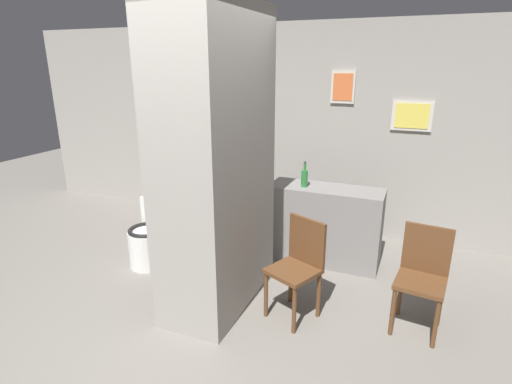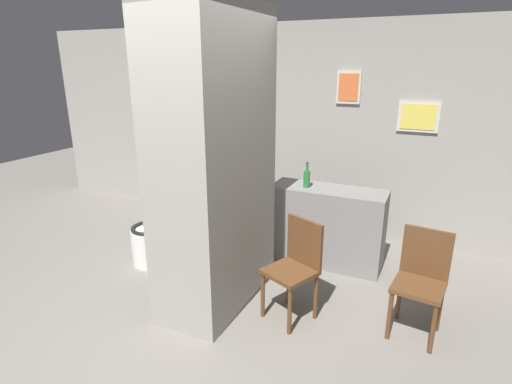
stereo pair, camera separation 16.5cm
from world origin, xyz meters
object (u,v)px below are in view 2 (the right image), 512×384
(chair_near_pillar, at_px, (295,265))
(bottle_tall, at_px, (307,178))
(bicycle, at_px, (228,212))
(chair_by_doorway, at_px, (421,278))
(toilet, at_px, (154,235))

(chair_near_pillar, distance_m, bottle_tall, 1.16)
(chair_near_pillar, xyz_separation_m, bicycle, (-1.30, 1.18, -0.13))
(chair_by_doorway, distance_m, bicycle, 2.48)
(chair_near_pillar, height_order, bicycle, chair_near_pillar)
(chair_near_pillar, relative_size, bottle_tall, 3.11)
(bicycle, bearing_deg, chair_by_doorway, -23.09)
(toilet, xyz_separation_m, bottle_tall, (1.51, 0.72, 0.66))
(toilet, height_order, chair_near_pillar, chair_near_pillar)
(chair_near_pillar, distance_m, bicycle, 1.76)
(toilet, xyz_separation_m, chair_near_pillar, (1.76, -0.30, 0.19))
(bicycle, distance_m, bottle_tall, 1.22)
(chair_near_pillar, bearing_deg, bicycle, 161.36)
(chair_by_doorway, xyz_separation_m, bottle_tall, (-1.23, 0.82, 0.47))
(chair_by_doorway, xyz_separation_m, bicycle, (-2.28, 0.97, -0.13))
(chair_by_doorway, relative_size, bottle_tall, 3.11)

